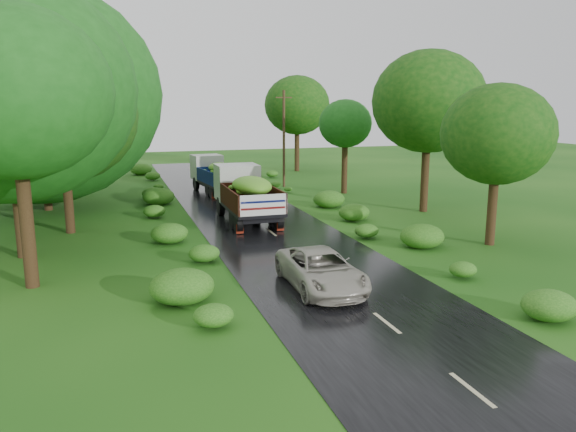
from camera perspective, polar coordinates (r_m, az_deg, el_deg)
name	(u,v)px	position (r m, az deg, el deg)	size (l,w,h in m)	color
ground	(387,323)	(16.62, 10.00, -10.70)	(120.00, 120.00, 0.00)	#13450E
road	(324,273)	(20.90, 3.63, -5.84)	(6.50, 80.00, 0.02)	black
road_lines	(314,266)	(21.79, 2.68, -5.07)	(0.12, 69.60, 0.00)	#BFB78C
truck_near	(245,191)	(29.83, -4.35, 2.51)	(2.41, 6.68, 2.81)	black
truck_far	(214,172)	(39.67, -7.50, 4.41)	(2.79, 6.12, 2.48)	black
car	(321,270)	(19.09, 3.37, -5.47)	(2.14, 4.64, 1.29)	#AFA99B
utility_pole	(284,138)	(41.76, -0.42, 7.95)	(1.24, 0.20, 7.09)	#382616
trees_left	(49,96)	(34.53, -23.13, 11.17)	(6.07, 32.22, 9.03)	black
trees_right	(372,112)	(37.47, 8.49, 10.36)	(4.90, 31.71, 7.88)	black
shrubs	(261,218)	(29.12, -2.79, -0.17)	(11.90, 44.00, 0.70)	#1D5714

